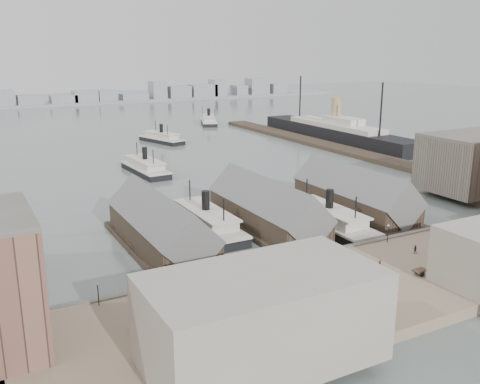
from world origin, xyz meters
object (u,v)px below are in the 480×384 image
ocean_steamer (336,132)px  horse_cart_center (316,285)px  horse_cart_right (428,269)px  horse_cart_left (149,319)px  ferry_docked_west (206,221)px

ocean_steamer → horse_cart_center: ocean_steamer is taller
horse_cart_right → ocean_steamer: bearing=-33.4°
horse_cart_left → horse_cart_right: horse_cart_left is taller
ferry_docked_west → horse_cart_left: ferry_docked_west is taller
ocean_steamer → horse_cart_right: size_ratio=21.19×
ferry_docked_west → horse_cart_center: bearing=-87.9°
horse_cart_center → horse_cart_left: bearing=100.4°
ferry_docked_west → horse_cart_right: 50.43m
horse_cart_center → horse_cart_right: size_ratio=1.08×
horse_cart_left → horse_cart_right: bearing=-61.7°
horse_cart_left → horse_cart_right: 50.48m
ferry_docked_west → horse_cart_left: 47.24m
horse_cart_left → horse_cart_center: 28.55m
ocean_steamer → horse_cart_left: (-131.98, -125.34, -1.39)m
horse_cart_center → horse_cart_right: bearing=-86.5°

